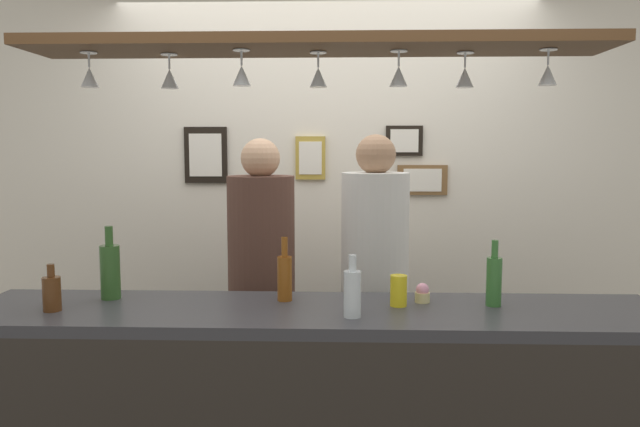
# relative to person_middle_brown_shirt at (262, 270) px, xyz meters

# --- Properties ---
(back_wall) EXTENTS (4.40, 0.06, 2.60)m
(back_wall) POSITION_rel_person_middle_brown_shirt_xyz_m (0.31, 0.70, 0.29)
(back_wall) COLOR silver
(back_wall) RESTS_ON ground_plane
(bar_counter) EXTENTS (2.70, 0.55, 1.02)m
(bar_counter) POSITION_rel_person_middle_brown_shirt_xyz_m (0.31, -0.91, -0.33)
(bar_counter) COLOR #38383D
(bar_counter) RESTS_ON ground_plane
(overhead_glass_rack) EXTENTS (2.20, 0.36, 0.04)m
(overhead_glass_rack) POSITION_rel_person_middle_brown_shirt_xyz_m (0.31, -0.70, 1.00)
(overhead_glass_rack) COLOR brown
(hanging_wineglass_far_left) EXTENTS (0.07, 0.07, 0.13)m
(hanging_wineglass_far_left) POSITION_rel_person_middle_brown_shirt_xyz_m (-0.56, -0.71, 0.89)
(hanging_wineglass_far_left) COLOR silver
(hanging_wineglass_far_left) RESTS_ON overhead_glass_rack
(hanging_wineglass_left) EXTENTS (0.07, 0.07, 0.13)m
(hanging_wineglass_left) POSITION_rel_person_middle_brown_shirt_xyz_m (-0.27, -0.65, 0.89)
(hanging_wineglass_left) COLOR silver
(hanging_wineglass_left) RESTS_ON overhead_glass_rack
(hanging_wineglass_center_left) EXTENTS (0.07, 0.07, 0.13)m
(hanging_wineglass_center_left) POSITION_rel_person_middle_brown_shirt_xyz_m (0.03, -0.74, 0.89)
(hanging_wineglass_center_left) COLOR silver
(hanging_wineglass_center_left) RESTS_ON overhead_glass_rack
(hanging_wineglass_center) EXTENTS (0.07, 0.07, 0.13)m
(hanging_wineglass_center) POSITION_rel_person_middle_brown_shirt_xyz_m (0.32, -0.68, 0.89)
(hanging_wineglass_center) COLOR silver
(hanging_wineglass_center) RESTS_ON overhead_glass_rack
(hanging_wineglass_center_right) EXTENTS (0.07, 0.07, 0.13)m
(hanging_wineglass_center_right) POSITION_rel_person_middle_brown_shirt_xyz_m (0.62, -0.70, 0.89)
(hanging_wineglass_center_right) COLOR silver
(hanging_wineglass_center_right) RESTS_ON overhead_glass_rack
(hanging_wineglass_right) EXTENTS (0.07, 0.07, 0.13)m
(hanging_wineglass_right) POSITION_rel_person_middle_brown_shirt_xyz_m (0.88, -0.65, 0.89)
(hanging_wineglass_right) COLOR silver
(hanging_wineglass_right) RESTS_ON overhead_glass_rack
(hanging_wineglass_far_right) EXTENTS (0.07, 0.07, 0.13)m
(hanging_wineglass_far_right) POSITION_rel_person_middle_brown_shirt_xyz_m (1.17, -0.72, 0.89)
(hanging_wineglass_far_right) COLOR silver
(hanging_wineglass_far_right) RESTS_ON overhead_glass_rack
(person_middle_brown_shirt) EXTENTS (0.34, 0.34, 1.68)m
(person_middle_brown_shirt) POSITION_rel_person_middle_brown_shirt_xyz_m (0.00, 0.00, 0.00)
(person_middle_brown_shirt) COLOR #2D334C
(person_middle_brown_shirt) RESTS_ON ground_plane
(person_right_white_patterned_shirt) EXTENTS (0.34, 0.34, 1.70)m
(person_right_white_patterned_shirt) POSITION_rel_person_middle_brown_shirt_xyz_m (0.58, -0.00, 0.01)
(person_right_white_patterned_shirt) COLOR #2D334C
(person_right_white_patterned_shirt) RESTS_ON ground_plane
(bottle_beer_amber_tall) EXTENTS (0.06, 0.06, 0.26)m
(bottle_beer_amber_tall) POSITION_rel_person_middle_brown_shirt_xyz_m (0.18, -0.64, 0.10)
(bottle_beer_amber_tall) COLOR brown
(bottle_beer_amber_tall) RESTS_ON bar_counter
(bottle_beer_green_import) EXTENTS (0.06, 0.06, 0.26)m
(bottle_beer_green_import) POSITION_rel_person_middle_brown_shirt_xyz_m (1.00, -0.69, 0.11)
(bottle_beer_green_import) COLOR #336B2D
(bottle_beer_green_import) RESTS_ON bar_counter
(bottle_soda_clear) EXTENTS (0.06, 0.06, 0.23)m
(bottle_soda_clear) POSITION_rel_person_middle_brown_shirt_xyz_m (0.45, -0.87, 0.09)
(bottle_soda_clear) COLOR silver
(bottle_soda_clear) RESTS_ON bar_counter
(bottle_beer_brown_stubby) EXTENTS (0.07, 0.07, 0.18)m
(bottle_beer_brown_stubby) POSITION_rel_person_middle_brown_shirt_xyz_m (-0.69, -0.83, 0.07)
(bottle_beer_brown_stubby) COLOR #512D14
(bottle_beer_brown_stubby) RESTS_ON bar_counter
(bottle_champagne_green) EXTENTS (0.08, 0.08, 0.30)m
(bottle_champagne_green) POSITION_rel_person_middle_brown_shirt_xyz_m (-0.54, -0.63, 0.12)
(bottle_champagne_green) COLOR #2D5623
(bottle_champagne_green) RESTS_ON bar_counter
(drink_can) EXTENTS (0.07, 0.07, 0.12)m
(drink_can) POSITION_rel_person_middle_brown_shirt_xyz_m (0.63, -0.71, 0.06)
(drink_can) COLOR yellow
(drink_can) RESTS_ON bar_counter
(cupcake) EXTENTS (0.06, 0.06, 0.08)m
(cupcake) POSITION_rel_person_middle_brown_shirt_xyz_m (0.73, -0.64, 0.04)
(cupcake) COLOR beige
(cupcake) RESTS_ON bar_counter
(picture_frame_caricature) EXTENTS (0.26, 0.02, 0.34)m
(picture_frame_caricature) POSITION_rel_person_middle_brown_shirt_xyz_m (-0.42, 0.65, 0.58)
(picture_frame_caricature) COLOR black
(picture_frame_caricature) RESTS_ON back_wall
(picture_frame_crest) EXTENTS (0.18, 0.02, 0.26)m
(picture_frame_crest) POSITION_rel_person_middle_brown_shirt_xyz_m (0.22, 0.65, 0.56)
(picture_frame_crest) COLOR #B29338
(picture_frame_crest) RESTS_ON back_wall
(picture_frame_upper_small) EXTENTS (0.22, 0.02, 0.18)m
(picture_frame_upper_small) POSITION_rel_person_middle_brown_shirt_xyz_m (0.78, 0.65, 0.66)
(picture_frame_upper_small) COLOR black
(picture_frame_upper_small) RESTS_ON back_wall
(picture_frame_lower_pair) EXTENTS (0.30, 0.02, 0.18)m
(picture_frame_lower_pair) POSITION_rel_person_middle_brown_shirt_xyz_m (0.89, 0.65, 0.43)
(picture_frame_lower_pair) COLOR brown
(picture_frame_lower_pair) RESTS_ON back_wall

